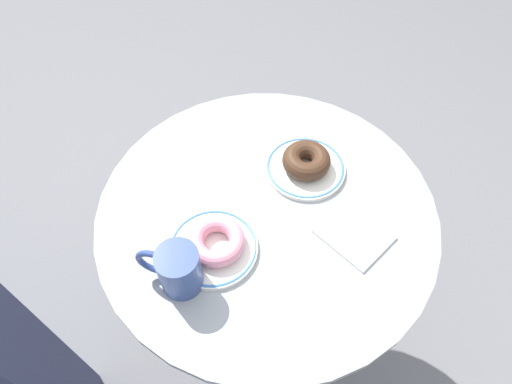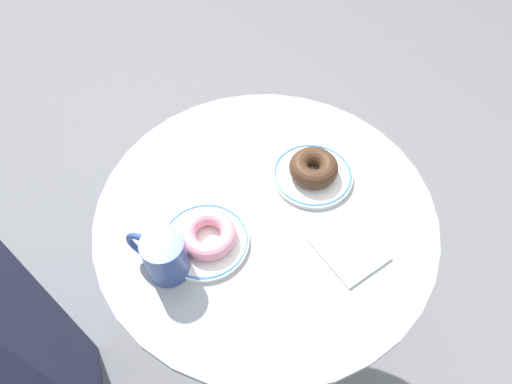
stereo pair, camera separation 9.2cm
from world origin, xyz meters
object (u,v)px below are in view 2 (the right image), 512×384
paper_napkin (348,248)px  cafe_table (264,257)px  donut_chocolate (314,168)px  coffee_mug (164,256)px  donut_pink_frosted (208,235)px  plate_right (312,175)px  plate_left (205,241)px

paper_napkin → cafe_table: bearing=98.9°
donut_chocolate → coffee_mug: coffee_mug is taller
donut_pink_frosted → donut_chocolate: (0.26, -0.07, 0.00)m
plate_right → donut_pink_frosted: 0.27m
cafe_table → plate_right: plate_right is taller
cafe_table → coffee_mug: bearing=163.1°
cafe_table → donut_chocolate: 0.28m
plate_left → plate_right: bearing=-15.4°
donut_chocolate → paper_napkin: (-0.11, -0.16, -0.03)m
donut_chocolate → coffee_mug: size_ratio=0.87×
plate_left → donut_chocolate: size_ratio=1.66×
cafe_table → plate_left: bearing=160.1°
plate_left → donut_pink_frosted: size_ratio=1.58×
paper_napkin → plate_left: bearing=125.2°
plate_right → donut_pink_frosted: bearing=165.3°
cafe_table → plate_left: size_ratio=4.05×
donut_pink_frosted → donut_chocolate: 0.27m
cafe_table → donut_chocolate: bearing=-10.8°
donut_pink_frosted → donut_chocolate: donut_chocolate is taller
donut_chocolate → paper_napkin: bearing=-124.0°
plate_left → coffee_mug: bearing=167.8°
plate_right → paper_napkin: (-0.11, -0.16, -0.00)m
paper_napkin → plate_right: bearing=56.0°
plate_left → coffee_mug: size_ratio=1.44×
plate_right → donut_pink_frosted: (-0.26, 0.07, 0.02)m
cafe_table → plate_left: plate_left is taller
paper_napkin → coffee_mug: coffee_mug is taller
plate_right → paper_napkin: 0.19m
donut_chocolate → paper_napkin: size_ratio=0.81×
donut_chocolate → coffee_mug: (-0.35, 0.09, 0.02)m
plate_right → donut_chocolate: size_ratio=1.67×
paper_napkin → donut_chocolate: bearing=56.0°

